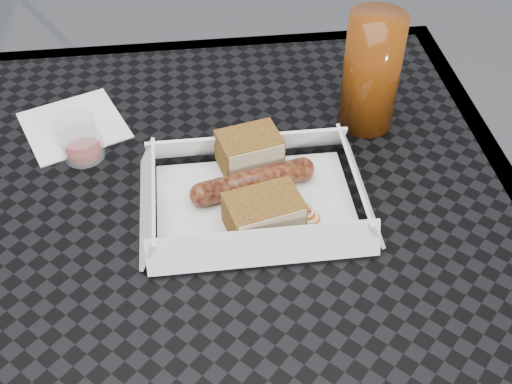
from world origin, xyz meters
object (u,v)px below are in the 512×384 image
at_px(food_tray, 255,204).
at_px(drink_glass, 371,72).
at_px(patio_table, 187,278).
at_px(bratwurst, 253,182).

height_order(food_tray, drink_glass, drink_glass).
bearing_deg(patio_table, bratwurst, 32.88).
distance_m(patio_table, food_tray, 0.12).
distance_m(food_tray, bratwurst, 0.03).
height_order(patio_table, food_tray, food_tray).
distance_m(patio_table, bratwurst, 0.14).
xyz_separation_m(bratwurst, drink_glass, (0.16, 0.12, 0.06)).
distance_m(bratwurst, drink_glass, 0.21).
bearing_deg(food_tray, drink_glass, 40.35).
bearing_deg(bratwurst, patio_table, -147.12).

